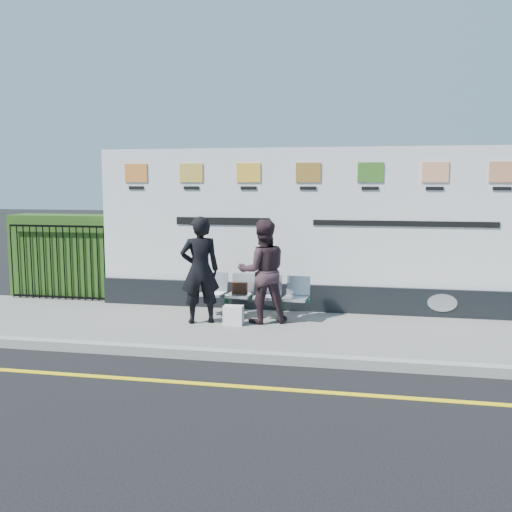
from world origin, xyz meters
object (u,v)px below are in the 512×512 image
(billboard, at_px, (308,241))
(bench, at_px, (253,306))
(woman_left, at_px, (200,270))
(woman_right, at_px, (263,271))

(billboard, xyz_separation_m, bench, (-0.87, -0.79, -1.09))
(billboard, height_order, woman_left, billboard)
(billboard, relative_size, woman_left, 4.41)
(bench, height_order, woman_right, woman_right)
(billboard, bearing_deg, woman_left, -142.49)
(bench, xyz_separation_m, woman_left, (-0.82, -0.50, 0.70))
(billboard, distance_m, bench, 1.61)
(billboard, bearing_deg, bench, -137.54)
(billboard, height_order, bench, billboard)
(woman_left, bearing_deg, woman_right, 168.45)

